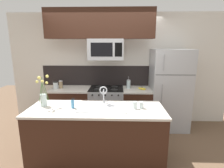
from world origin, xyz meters
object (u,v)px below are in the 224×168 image
object	(u,v)px
spare_glass	(141,105)
flower_vase	(43,97)
dish_soap_bottle	(73,104)
banana_bunch	(142,89)
drinking_glass	(135,105)
refrigerator	(169,90)
sink_faucet	(103,92)
storage_jar_tall	(56,85)
french_press	(128,84)
microwave	(106,49)
stove_range	(106,107)
storage_jar_medium	(61,84)

from	to	relation	value
spare_glass	flower_vase	xyz separation A→B (m)	(-1.56, 0.05, 0.10)
dish_soap_bottle	spare_glass	bearing A→B (deg)	1.41
banana_bunch	drinking_glass	xyz separation A→B (m)	(-0.27, -1.19, 0.03)
drinking_glass	spare_glass	world-z (taller)	drinking_glass
refrigerator	sink_faucet	distance (m)	1.76
storage_jar_tall	spare_glass	world-z (taller)	storage_jar_tall
french_press	flower_vase	xyz separation A→B (m)	(-1.44, -1.25, 0.05)
microwave	sink_faucet	world-z (taller)	microwave
dish_soap_bottle	banana_bunch	bearing A→B (deg)	44.03
french_press	drinking_glass	world-z (taller)	french_press
microwave	flower_vase	distance (m)	1.66
storage_jar_tall	french_press	world-z (taller)	french_press
stove_range	dish_soap_bottle	xyz separation A→B (m)	(-0.44, -1.26, 0.52)
storage_jar_medium	french_press	xyz separation A→B (m)	(1.55, 0.04, 0.01)
refrigerator	drinking_glass	bearing A→B (deg)	-124.81
storage_jar_medium	spare_glass	world-z (taller)	storage_jar_medium
microwave	dish_soap_bottle	world-z (taller)	microwave
stove_range	french_press	xyz separation A→B (m)	(0.50, 0.06, 0.55)
refrigerator	banana_bunch	bearing A→B (deg)	-172.45
storage_jar_tall	dish_soap_bottle	bearing A→B (deg)	-60.22
refrigerator	flower_vase	size ratio (longest dim) A/B	3.58
refrigerator	dish_soap_bottle	xyz separation A→B (m)	(-1.86, -1.28, 0.08)
refrigerator	storage_jar_tall	xyz separation A→B (m)	(-2.56, -0.05, 0.09)
banana_bunch	flower_vase	size ratio (longest dim) A/B	0.38
spare_glass	stove_range	bearing A→B (deg)	116.99
drinking_glass	spare_glass	xyz separation A→B (m)	(0.10, 0.02, -0.01)
refrigerator	dish_soap_bottle	distance (m)	2.26
french_press	banana_bunch	bearing A→B (deg)	-22.52
storage_jar_tall	dish_soap_bottle	distance (m)	1.41
stove_range	storage_jar_tall	distance (m)	1.26
storage_jar_medium	banana_bunch	distance (m)	1.84
sink_faucet	refrigerator	bearing A→B (deg)	37.45
sink_faucet	microwave	bearing A→B (deg)	91.23
banana_bunch	refrigerator	bearing A→B (deg)	7.55
french_press	drinking_glass	xyz separation A→B (m)	(0.02, -1.32, -0.04)
sink_faucet	flower_vase	distance (m)	0.97
dish_soap_bottle	flower_vase	xyz separation A→B (m)	(-0.49, 0.07, 0.08)
flower_vase	drinking_glass	bearing A→B (deg)	-2.74
microwave	drinking_glass	distance (m)	1.57
drinking_glass	storage_jar_tall	bearing A→B (deg)	143.79
sink_faucet	dish_soap_bottle	distance (m)	0.53
storage_jar_tall	drinking_glass	bearing A→B (deg)	-36.21
microwave	spare_glass	world-z (taller)	microwave
french_press	sink_faucet	world-z (taller)	sink_faucet
storage_jar_tall	stove_range	bearing A→B (deg)	1.66
refrigerator	storage_jar_tall	bearing A→B (deg)	-178.81
stove_range	microwave	xyz separation A→B (m)	(0.00, -0.02, 1.32)
refrigerator	flower_vase	distance (m)	2.64
flower_vase	storage_jar_medium	bearing A→B (deg)	95.30
stove_range	french_press	distance (m)	0.75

